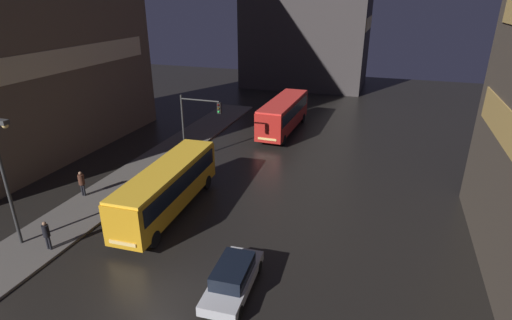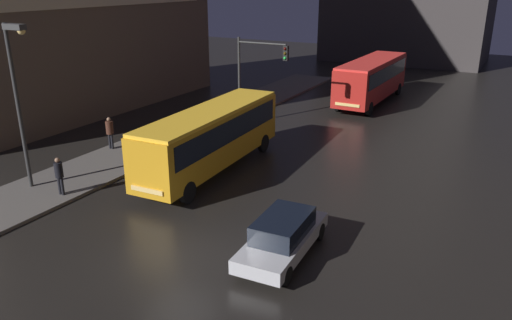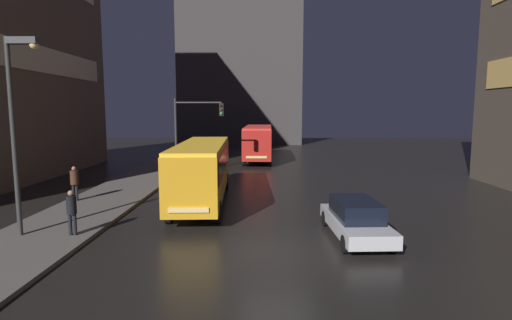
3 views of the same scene
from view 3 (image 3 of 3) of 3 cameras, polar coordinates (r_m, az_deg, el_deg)
The scene contains 10 objects.
ground_plane at distance 13.97m, azimuth 2.99°, elevation -13.41°, with size 120.00×120.00×0.00m, color black.
sidewalk_left at distance 25.07m, azimuth -18.97°, elevation -4.41°, with size 4.00×48.00×0.15m.
building_far_backdrop at distance 64.18m, azimuth -2.13°, elevation 15.42°, with size 18.07×12.00×28.56m.
bus_near at distance 21.19m, azimuth -7.69°, elevation -0.91°, with size 2.80×10.65×3.21m.
bus_far at distance 39.35m, azimuth 0.32°, elevation 2.94°, with size 2.78×10.78×3.38m.
car_taxi at distance 15.96m, azimuth 14.04°, elevation -8.11°, with size 2.05×4.80×1.49m.
pedestrian_near at distance 16.80m, azimuth -24.84°, elevation -6.34°, with size 0.49×0.49×1.75m.
pedestrian_mid at distance 23.11m, azimuth -24.51°, elevation -2.61°, with size 0.51×0.51×1.84m.
traffic_light_main at distance 29.26m, azimuth -8.97°, elevation 5.12°, with size 3.57×0.35×5.78m.
street_lamp_sidewalk at distance 17.24m, azimuth -30.89°, elevation 6.69°, with size 1.25×0.36×7.40m.
Camera 3 is at (-0.49, -13.08, 4.87)m, focal length 28.00 mm.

